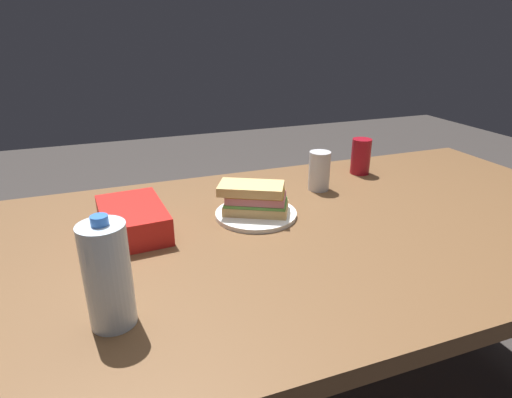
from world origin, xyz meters
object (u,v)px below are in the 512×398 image
Objects in this scene: sandwich at (255,198)px; soda_can_red at (361,156)px; soda_can_silver at (319,171)px; water_bottle_tall at (108,275)px; paper_plate at (256,214)px; chip_bag at (133,219)px; dining_table at (295,254)px.

soda_can_red is (-0.47, -0.21, 0.01)m from sandwich.
soda_can_red is at bearing -155.70° from sandwich.
water_bottle_tall is at bearing 35.19° from soda_can_silver.
sandwich is 1.69× the size of soda_can_silver.
sandwich is 0.29m from soda_can_silver.
water_bottle_tall is at bearing 40.51° from paper_plate.
water_bottle_tall reaches higher than chip_bag.
chip_bag is at bearing -101.18° from water_bottle_tall.
dining_table is at bearing 38.77° from soda_can_red.
soda_can_red is 1.01m from water_bottle_tall.
chip_bag is at bearing -17.13° from dining_table.
sandwich is 0.89× the size of chip_bag.
soda_can_silver is at bearing -129.15° from dining_table.
sandwich is 1.01× the size of water_bottle_tall.
paper_plate is at bearing -139.49° from water_bottle_tall.
paper_plate is 1.81× the size of soda_can_silver.
dining_table is at bearing 125.71° from sandwich.
sandwich is (0.00, -0.00, 0.05)m from paper_plate.
soda_can_silver is (-0.26, -0.12, 0.05)m from paper_plate.
soda_can_silver is (-0.26, -0.12, 0.01)m from sandwich.
soda_can_silver is (0.21, 0.09, 0.00)m from soda_can_red.
soda_can_red reaches higher than sandwich.
sandwich is 0.51m from water_bottle_tall.
paper_plate is 0.52m from soda_can_red.
soda_can_silver is (-0.58, -0.11, 0.03)m from chip_bag.
sandwich is at bearing -139.17° from water_bottle_tall.
soda_can_red is 0.81m from chip_bag.
paper_plate is at bearing -55.80° from dining_table.
soda_can_silver is (-0.18, -0.23, 0.14)m from dining_table.
dining_table is 0.54m from water_bottle_tall.
water_bottle_tall is 0.79m from soda_can_silver.
chip_bag is at bearing 14.02° from soda_can_red.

